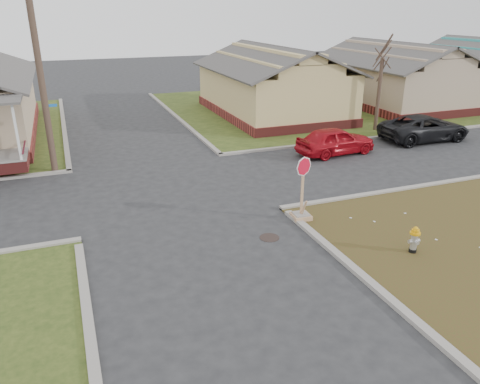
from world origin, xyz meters
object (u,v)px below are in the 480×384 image
object	(u,v)px
red_sedan	(335,141)
dark_pickup	(424,128)
stop_sign	(301,206)
utility_pole	(39,66)
fire_hydrant	(414,238)

from	to	relation	value
red_sedan	dark_pickup	bearing A→B (deg)	-89.96
stop_sign	red_sedan	size ratio (longest dim) A/B	0.55
utility_pole	fire_hydrant	distance (m)	16.09
dark_pickup	stop_sign	bearing A→B (deg)	122.40
utility_pole	stop_sign	xyz separation A→B (m)	(8.00, -8.53, -4.12)
dark_pickup	utility_pole	bearing A→B (deg)	86.27
stop_sign	dark_pickup	size ratio (longest dim) A/B	0.45
stop_sign	red_sedan	bearing A→B (deg)	54.15
utility_pole	stop_sign	distance (m)	12.40
utility_pole	fire_hydrant	bearing A→B (deg)	-49.83
utility_pole	red_sedan	xyz separation A→B (m)	(13.30, -2.09, -3.97)
stop_sign	utility_pole	bearing A→B (deg)	136.81
fire_hydrant	dark_pickup	xyz separation A→B (m)	(9.34, 10.34, 0.19)
red_sedan	dark_pickup	xyz separation A→B (m)	(6.06, 0.55, 0.01)
utility_pole	dark_pickup	size ratio (longest dim) A/B	1.77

